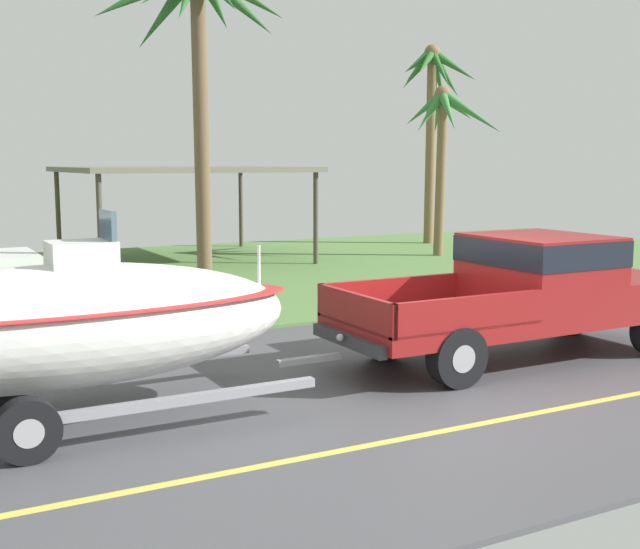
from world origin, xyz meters
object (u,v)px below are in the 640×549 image
(pickup_truck_towing, at_px, (537,288))
(palm_tree_far_right, at_px, (445,126))
(palm_tree_far_left, at_px, (197,26))
(carport_awning, at_px, (181,171))
(palm_tree_mid, at_px, (432,91))
(boat_on_trailer, at_px, (58,325))

(pickup_truck_towing, height_order, palm_tree_far_right, palm_tree_far_right)
(pickup_truck_towing, distance_m, palm_tree_far_left, 7.85)
(carport_awning, relative_size, palm_tree_far_right, 1.26)
(pickup_truck_towing, xyz_separation_m, palm_tree_mid, (8.36, 14.23, 4.28))
(boat_on_trailer, relative_size, palm_tree_far_right, 1.26)
(boat_on_trailer, relative_size, carport_awning, 1.00)
(pickup_truck_towing, relative_size, palm_tree_far_right, 1.15)
(palm_tree_far_right, bearing_deg, palm_tree_far_left, -151.66)
(palm_tree_mid, xyz_separation_m, palm_tree_far_right, (-1.91, -3.32, -1.34))
(pickup_truck_towing, height_order, palm_tree_mid, palm_tree_mid)
(palm_tree_far_right, bearing_deg, palm_tree_mid, 60.15)
(boat_on_trailer, distance_m, palm_tree_mid, 21.29)
(palm_tree_far_left, bearing_deg, boat_on_trailer, -123.14)
(boat_on_trailer, distance_m, palm_tree_far_right, 17.48)
(palm_tree_far_left, bearing_deg, pickup_truck_towing, -60.77)
(boat_on_trailer, distance_m, palm_tree_far_left, 8.03)
(pickup_truck_towing, distance_m, palm_tree_mid, 17.05)
(palm_tree_far_left, bearing_deg, palm_tree_far_right, 28.34)
(boat_on_trailer, bearing_deg, carport_awning, 66.22)
(palm_tree_mid, bearing_deg, carport_awning, -176.31)
(carport_awning, xyz_separation_m, palm_tree_mid, (9.27, 0.60, 2.66))
(palm_tree_far_right, bearing_deg, pickup_truck_towing, -120.64)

